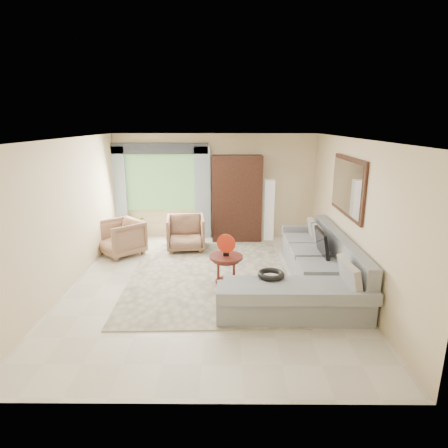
{
  "coord_description": "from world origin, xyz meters",
  "views": [
    {
      "loc": [
        0.3,
        -6.3,
        2.87
      ],
      "look_at": [
        0.25,
        0.35,
        1.05
      ],
      "focal_mm": 30.0,
      "sensor_mm": 36.0,
      "label": 1
    }
  ],
  "objects_px": {
    "armoire": "(237,199)",
    "floor_lamp": "(269,210)",
    "armchair_right": "(186,233)",
    "potted_plant": "(136,227)",
    "coffee_table": "(226,271)",
    "tv_screen": "(322,243)",
    "armchair_left": "(121,238)",
    "sectional_sofa": "(311,274)"
  },
  "relations": [
    {
      "from": "tv_screen",
      "to": "armchair_left",
      "type": "xyz_separation_m",
      "value": [
        -4.1,
        1.34,
        -0.33
      ]
    },
    {
      "from": "tv_screen",
      "to": "armchair_left",
      "type": "height_order",
      "value": "tv_screen"
    },
    {
      "from": "floor_lamp",
      "to": "sectional_sofa",
      "type": "bearing_deg",
      "value": -81.67
    },
    {
      "from": "potted_plant",
      "to": "armchair_left",
      "type": "bearing_deg",
      "value": -92.83
    },
    {
      "from": "tv_screen",
      "to": "potted_plant",
      "type": "distance_m",
      "value": 4.78
    },
    {
      "from": "tv_screen",
      "to": "floor_lamp",
      "type": "distance_m",
      "value": 2.62
    },
    {
      "from": "floor_lamp",
      "to": "armoire",
      "type": "bearing_deg",
      "value": -175.71
    },
    {
      "from": "tv_screen",
      "to": "potted_plant",
      "type": "xyz_separation_m",
      "value": [
        -4.04,
        2.52,
        -0.42
      ]
    },
    {
      "from": "sectional_sofa",
      "to": "armoire",
      "type": "xyz_separation_m",
      "value": [
        -1.23,
        2.9,
        0.77
      ]
    },
    {
      "from": "armchair_left",
      "to": "potted_plant",
      "type": "bearing_deg",
      "value": 133.66
    },
    {
      "from": "tv_screen",
      "to": "armchair_right",
      "type": "xyz_separation_m",
      "value": [
        -2.69,
        1.68,
        -0.32
      ]
    },
    {
      "from": "coffee_table",
      "to": "potted_plant",
      "type": "relative_size",
      "value": 1.0
    },
    {
      "from": "tv_screen",
      "to": "coffee_table",
      "type": "xyz_separation_m",
      "value": [
        -1.76,
        -0.36,
        -0.41
      ]
    },
    {
      "from": "coffee_table",
      "to": "tv_screen",
      "type": "bearing_deg",
      "value": 11.64
    },
    {
      "from": "sectional_sofa",
      "to": "potted_plant",
      "type": "bearing_deg",
      "value": 141.94
    },
    {
      "from": "armchair_right",
      "to": "armoire",
      "type": "bearing_deg",
      "value": 26.85
    },
    {
      "from": "tv_screen",
      "to": "coffee_table",
      "type": "bearing_deg",
      "value": -168.36
    },
    {
      "from": "armchair_right",
      "to": "potted_plant",
      "type": "bearing_deg",
      "value": 141.87
    },
    {
      "from": "armchair_right",
      "to": "armchair_left",
      "type": "bearing_deg",
      "value": -172.34
    },
    {
      "from": "sectional_sofa",
      "to": "coffee_table",
      "type": "relative_size",
      "value": 5.83
    },
    {
      "from": "sectional_sofa",
      "to": "armchair_left",
      "type": "height_order",
      "value": "sectional_sofa"
    },
    {
      "from": "armchair_left",
      "to": "floor_lamp",
      "type": "distance_m",
      "value": 3.62
    },
    {
      "from": "potted_plant",
      "to": "armchair_right",
      "type": "bearing_deg",
      "value": -31.83
    },
    {
      "from": "coffee_table",
      "to": "armoire",
      "type": "distance_m",
      "value": 2.93
    },
    {
      "from": "tv_screen",
      "to": "armoire",
      "type": "height_order",
      "value": "armoire"
    },
    {
      "from": "sectional_sofa",
      "to": "floor_lamp",
      "type": "height_order",
      "value": "floor_lamp"
    },
    {
      "from": "armchair_right",
      "to": "potted_plant",
      "type": "xyz_separation_m",
      "value": [
        -1.34,
        0.83,
        -0.1
      ]
    },
    {
      "from": "coffee_table",
      "to": "potted_plant",
      "type": "distance_m",
      "value": 3.67
    },
    {
      "from": "coffee_table",
      "to": "potted_plant",
      "type": "height_order",
      "value": "same"
    },
    {
      "from": "sectional_sofa",
      "to": "floor_lamp",
      "type": "relative_size",
      "value": 2.31
    },
    {
      "from": "armchair_left",
      "to": "tv_screen",
      "type": "bearing_deg",
      "value": 28.42
    },
    {
      "from": "armchair_left",
      "to": "coffee_table",
      "type": "bearing_deg",
      "value": 10.46
    },
    {
      "from": "sectional_sofa",
      "to": "tv_screen",
      "type": "relative_size",
      "value": 4.68
    },
    {
      "from": "armchair_left",
      "to": "potted_plant",
      "type": "xyz_separation_m",
      "value": [
        0.06,
        1.18,
        -0.09
      ]
    },
    {
      "from": "armchair_right",
      "to": "potted_plant",
      "type": "height_order",
      "value": "armchair_right"
    },
    {
      "from": "coffee_table",
      "to": "floor_lamp",
      "type": "distance_m",
      "value": 3.11
    },
    {
      "from": "armchair_left",
      "to": "armchair_right",
      "type": "bearing_deg",
      "value": 60.44
    },
    {
      "from": "potted_plant",
      "to": "sectional_sofa",
      "type": "bearing_deg",
      "value": -38.06
    },
    {
      "from": "armoire",
      "to": "floor_lamp",
      "type": "distance_m",
      "value": 0.86
    },
    {
      "from": "potted_plant",
      "to": "armoire",
      "type": "bearing_deg",
      "value": -1.24
    },
    {
      "from": "armoire",
      "to": "armchair_left",
      "type": "bearing_deg",
      "value": -156.51
    },
    {
      "from": "coffee_table",
      "to": "armchair_left",
      "type": "bearing_deg",
      "value": 143.98
    }
  ]
}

